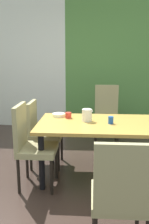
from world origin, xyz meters
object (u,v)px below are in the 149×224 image
object	(u,v)px
chair_head_near	(121,194)
cup_corner	(111,120)
chair_left_far	(41,130)
chair_head_far	(107,112)
serving_bowl_front	(59,115)
cup_near_window	(68,115)
dining_table	(112,129)
chair_left_near	(31,142)
pitcher_south	(87,115)

from	to	relation	value
chair_head_near	cup_corner	distance (m)	1.32
chair_left_far	chair_head_far	distance (m)	1.43
serving_bowl_front	cup_near_window	xyz separation A→B (m)	(0.14, -0.08, 0.02)
dining_table	chair_left_far	world-z (taller)	chair_left_far
chair_left_far	chair_head_near	world-z (taller)	chair_head_near
chair_left_near	chair_head_far	world-z (taller)	chair_head_far
chair_left_near	chair_left_far	world-z (taller)	chair_left_near
dining_table	cup_near_window	size ratio (longest dim) A/B	22.83
chair_head_far	pitcher_south	bearing A→B (deg)	75.67
chair_left_near	chair_head_far	size ratio (longest dim) A/B	0.97
chair_left_far	pitcher_south	xyz separation A→B (m)	(0.65, -0.24, 0.28)
dining_table	chair_left_near	bearing A→B (deg)	-163.20
cup_near_window	dining_table	bearing A→B (deg)	-19.40
chair_left_far	cup_corner	bearing A→B (deg)	70.59
chair_left_far	cup_corner	world-z (taller)	chair_left_far
chair_head_far	dining_table	bearing A→B (deg)	89.57
chair_head_far	serving_bowl_front	bearing A→B (deg)	55.71
chair_left_near	cup_corner	world-z (taller)	chair_left_near
chair_left_near	cup_near_window	distance (m)	0.67
chair_head_far	chair_left_near	bearing A→B (deg)	58.93
chair_head_near	cup_near_window	xyz separation A→B (m)	(-0.54, 1.54, 0.22)
chair_head_near	chair_left_far	bearing A→B (deg)	119.80
chair_left_near	cup_near_window	bearing A→B (deg)	140.80
dining_table	cup_near_window	world-z (taller)	cup_near_window
serving_bowl_front	cup_near_window	bearing A→B (deg)	-28.95
serving_bowl_front	pitcher_south	distance (m)	0.46
serving_bowl_front	cup_corner	xyz separation A→B (m)	(0.69, -0.32, 0.02)
cup_near_window	cup_corner	bearing A→B (deg)	-23.61
chair_left_near	cup_corner	size ratio (longest dim) A/B	11.19
chair_left_near	chair_head_far	distance (m)	1.91
chair_left_far	chair_head_near	distance (m)	1.88
chair_head_far	pitcher_south	size ratio (longest dim) A/B	6.46
dining_table	chair_left_near	distance (m)	1.02
chair_left_near	cup_near_window	world-z (taller)	chair_left_near
serving_bowl_front	cup_corner	world-z (taller)	cup_corner
dining_table	chair_left_far	xyz separation A→B (m)	(-0.97, 0.29, -0.12)
chair_head_near	cup_near_window	distance (m)	1.64
chair_left_far	chair_head_near	size ratio (longest dim) A/B	0.94
serving_bowl_front	chair_head_far	bearing A→B (deg)	55.71
chair_left_far	cup_corner	distance (m)	1.03
dining_table	chair_head_far	size ratio (longest dim) A/B	1.81
cup_near_window	chair_head_near	bearing A→B (deg)	-70.75
chair_head_far	serving_bowl_front	xyz separation A→B (m)	(-0.72, -1.06, 0.19)
cup_corner	cup_near_window	world-z (taller)	cup_corner
chair_head_far	cup_near_window	distance (m)	1.29
dining_table	chair_left_near	size ratio (longest dim) A/B	1.86
dining_table	serving_bowl_front	distance (m)	0.77
cup_near_window	pitcher_south	xyz separation A→B (m)	(0.25, -0.14, 0.04)
chair_left_far	serving_bowl_front	xyz separation A→B (m)	(0.25, -0.01, 0.22)
chair_head_far	pitcher_south	world-z (taller)	chair_head_far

